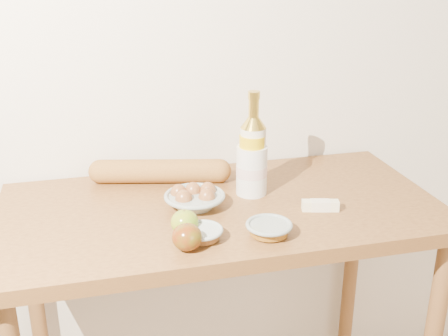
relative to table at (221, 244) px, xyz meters
The scene contains 11 objects.
back_wall 0.62m from the table, 90.00° to the left, with size 3.50×0.02×2.60m, color beige.
table is the anchor object (origin of this frame).
bourbon_bottle 0.27m from the table, 29.42° to the left, with size 0.08×0.08×0.30m.
cream_bottle 0.24m from the table, 28.30° to the left, with size 0.10×0.10×0.17m.
egg_bowl 0.17m from the table, behind, with size 0.18×0.18×0.06m.
baguette 0.29m from the table, 125.00° to the left, with size 0.43×0.16×0.07m.
apple_yellowgreen 0.25m from the table, 131.98° to the right, with size 0.07×0.07×0.06m.
apple_redgreen_front 0.30m from the table, 121.79° to the right, with size 0.09×0.09×0.07m.
sugar_bowl 0.25m from the table, 117.23° to the right, with size 0.12×0.12×0.03m.
syrup_bowl 0.25m from the table, 70.18° to the right, with size 0.14×0.14×0.03m.
butter_stick 0.30m from the table, 21.40° to the right, with size 0.10×0.05×0.03m.
Camera 1 is at (-0.33, -0.18, 1.56)m, focal length 45.00 mm.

